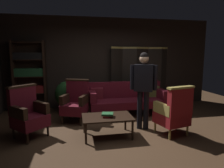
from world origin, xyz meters
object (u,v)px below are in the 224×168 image
object	(u,v)px
standing_figure	(144,84)
armchair_wing_left	(28,113)
coffee_table	(107,119)
velvet_couch	(127,98)
folding_screen	(142,75)
book_red_leather	(108,116)
book_green_cloth	(108,114)
bookshelf	(30,75)
armchair_gilt_accent	(174,112)
potted_plant	(66,95)
armchair_wing_right	(76,102)

from	to	relation	value
standing_figure	armchair_wing_left	bearing A→B (deg)	179.38
armchair_wing_left	coffee_table	bearing A→B (deg)	-10.61
velvet_couch	armchair_wing_left	size ratio (longest dim) A/B	2.04
folding_screen	standing_figure	distance (m)	2.22
folding_screen	velvet_couch	distance (m)	1.28
coffee_table	book_red_leather	distance (m)	0.07
coffee_table	book_green_cloth	bearing A→B (deg)	-87.76
bookshelf	velvet_couch	size ratio (longest dim) A/B	0.97
coffee_table	armchair_gilt_accent	distance (m)	1.37
folding_screen	book_green_cloth	world-z (taller)	folding_screen
bookshelf	potted_plant	size ratio (longest dim) A/B	2.25
coffee_table	standing_figure	xyz separation A→B (m)	(0.85, 0.27, 0.65)
coffee_table	book_red_leather	size ratio (longest dim) A/B	5.37
armchair_gilt_accent	standing_figure	world-z (taller)	standing_figure
armchair_wing_right	book_green_cloth	distance (m)	1.26
armchair_wing_right	standing_figure	distance (m)	1.76
bookshelf	armchair_wing_right	bearing A→B (deg)	-42.29
folding_screen	armchair_wing_right	distance (m)	2.58
bookshelf	armchair_wing_right	xyz separation A→B (m)	(1.27, -1.16, -0.58)
velvet_couch	armchair_wing_right	world-z (taller)	armchair_wing_right
potted_plant	book_green_cloth	size ratio (longest dim) A/B	4.07
folding_screen	armchair_wing_left	distance (m)	3.78
folding_screen	standing_figure	size ratio (longest dim) A/B	1.27
coffee_table	standing_figure	bearing A→B (deg)	17.47
folding_screen	book_red_leather	xyz separation A→B (m)	(-1.56, -2.39, -0.55)
armchair_wing_right	coffee_table	bearing A→B (deg)	-59.81
folding_screen	book_red_leather	world-z (taller)	folding_screen
armchair_wing_left	armchair_wing_right	xyz separation A→B (m)	(0.94, 0.77, 0.00)
armchair_gilt_accent	standing_figure	distance (m)	0.86
bookshelf	coffee_table	xyz separation A→B (m)	(1.89, -2.23, -0.70)
bookshelf	book_green_cloth	world-z (taller)	bookshelf
armchair_wing_right	standing_figure	bearing A→B (deg)	-28.57
armchair_wing_left	standing_figure	world-z (taller)	standing_figure
armchair_wing_right	standing_figure	xyz separation A→B (m)	(1.47, -0.80, 0.54)
velvet_couch	standing_figure	xyz separation A→B (m)	(0.04, -1.22, 0.57)
velvet_couch	armchair_wing_left	distance (m)	2.65
bookshelf	folding_screen	bearing A→B (deg)	2.34
armchair_wing_left	folding_screen	bearing A→B (deg)	33.60
potted_plant	bookshelf	bearing A→B (deg)	156.81
armchair_gilt_accent	armchair_wing_left	size ratio (longest dim) A/B	1.00
bookshelf	book_red_leather	xyz separation A→B (m)	(1.89, -2.25, -0.63)
coffee_table	standing_figure	distance (m)	1.10
coffee_table	potted_plant	world-z (taller)	potted_plant
armchair_wing_right	book_red_leather	xyz separation A→B (m)	(0.62, -1.10, -0.05)
book_red_leather	coffee_table	bearing A→B (deg)	92.24
coffee_table	book_green_cloth	size ratio (longest dim) A/B	4.46
folding_screen	armchair_wing_left	size ratio (longest dim) A/B	2.08
armchair_wing_left	book_green_cloth	world-z (taller)	armchair_wing_left
coffee_table	book_red_leather	bearing A→B (deg)	-87.76
velvet_couch	standing_figure	size ratio (longest dim) A/B	1.25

